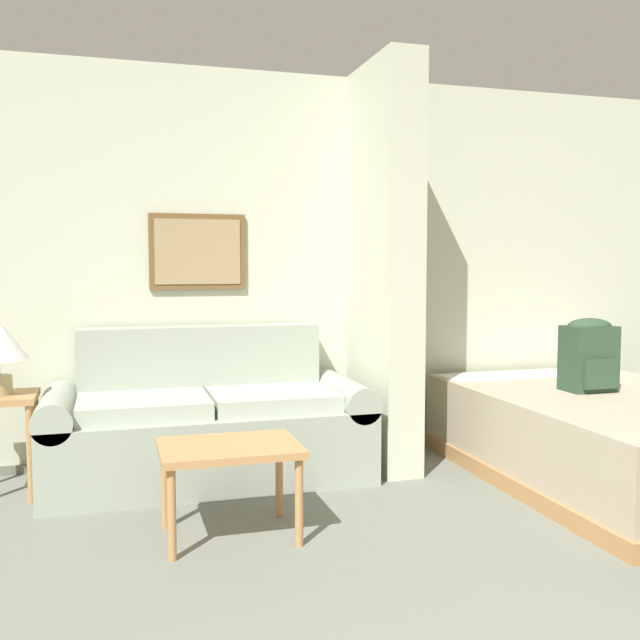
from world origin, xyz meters
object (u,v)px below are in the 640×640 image
(couch, at_px, (208,425))
(bed, at_px, (610,436))
(backpack, at_px, (589,353))
(coffee_table, at_px, (229,457))

(couch, bearing_deg, bed, -16.75)
(couch, distance_m, backpack, 2.41)
(couch, bearing_deg, backpack, -13.98)
(couch, height_order, backpack, backpack)
(backpack, bearing_deg, bed, -66.30)
(bed, distance_m, backpack, 0.52)
(coffee_table, xyz_separation_m, bed, (2.39, 0.28, -0.13))
(coffee_table, distance_m, backpack, 2.39)
(bed, height_order, backpack, backpack)
(couch, xyz_separation_m, bed, (2.36, -0.71, -0.06))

